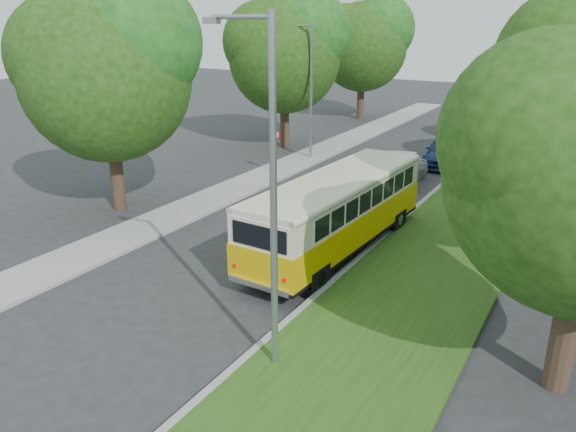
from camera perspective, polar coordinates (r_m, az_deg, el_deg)
The scene contains 13 objects.
ground at distance 17.78m, azimuth -9.03°, elevation -6.84°, with size 120.00×120.00×0.00m, color #29292C.
curb at distance 20.02m, azimuth 8.21°, elevation -3.44°, with size 0.20×70.00×0.15m, color gray.
grass_verge at distance 19.37m, azimuth 14.66°, elevation -4.76°, with size 4.50×70.00×0.13m, color #244E14.
sidewalk at distance 24.16m, azimuth -10.52°, elevation 0.50°, with size 2.20×70.00×0.12m, color gray.
treeline at distance 31.07m, azimuth 17.45°, elevation 15.26°, with size 24.27×41.91×9.46m.
lamppost_near at distance 11.96m, azimuth -1.87°, elevation 2.64°, with size 1.71×0.16×8.00m.
lamppost_far at distance 32.14m, azimuth 2.20°, elevation 12.98°, with size 1.71×0.16×7.50m.
warning_sign at distance 28.99m, azimuth -1.29°, elevation 7.43°, with size 0.56×0.10×2.50m.
vintage_bus at distance 19.50m, azimuth 5.00°, elevation 0.18°, with size 2.39×9.30×2.76m, color #DCAF06, non-canonical shape.
car_silver at distance 28.56m, azimuth 10.79°, elevation 4.72°, with size 1.55×3.85×1.31m, color #B1B1B6.
car_white at distance 28.51m, azimuth 11.25°, elevation 4.77°, with size 1.50×4.29×1.41m, color white.
car_blue at distance 32.66m, azimuth 15.56°, elevation 6.28°, with size 1.94×4.76×1.38m, color navy.
car_grey at distance 37.96m, azimuth 18.70°, elevation 7.72°, with size 2.19×4.75×1.32m, color slate.
Camera 1 is at (10.28, -12.18, 7.88)m, focal length 35.00 mm.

